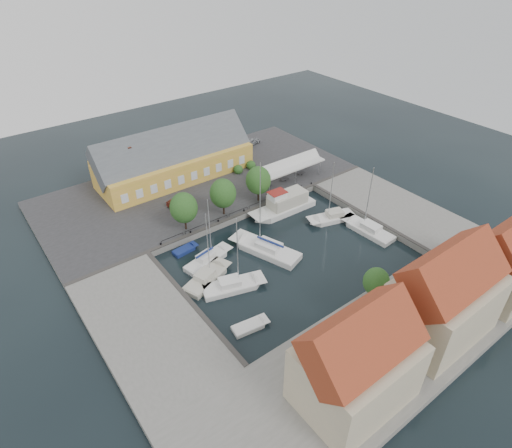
% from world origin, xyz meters
% --- Properties ---
extents(ground, '(140.00, 140.00, 0.00)m').
position_xyz_m(ground, '(0.00, 0.00, 0.00)').
color(ground, black).
rests_on(ground, ground).
extents(north_quay, '(56.00, 26.00, 1.00)m').
position_xyz_m(north_quay, '(0.00, 23.00, 0.50)').
color(north_quay, '#2D2D30').
rests_on(north_quay, ground).
extents(west_quay, '(12.00, 24.00, 1.00)m').
position_xyz_m(west_quay, '(-22.00, -2.00, 0.50)').
color(west_quay, slate).
rests_on(west_quay, ground).
extents(east_quay, '(12.00, 24.00, 1.00)m').
position_xyz_m(east_quay, '(22.00, -2.00, 0.50)').
color(east_quay, slate).
rests_on(east_quay, ground).
extents(south_bank, '(56.00, 14.00, 1.00)m').
position_xyz_m(south_bank, '(0.00, -21.00, 0.50)').
color(south_bank, slate).
rests_on(south_bank, ground).
extents(quay_edge_fittings, '(56.00, 24.72, 0.40)m').
position_xyz_m(quay_edge_fittings, '(0.02, 4.75, 1.06)').
color(quay_edge_fittings, '#383533').
rests_on(quay_edge_fittings, north_quay).
extents(warehouse, '(28.56, 14.00, 9.55)m').
position_xyz_m(warehouse, '(-2.60, 28.36, 4.43)').
color(warehouse, gold).
rests_on(warehouse, north_quay).
extents(tent_canopy, '(14.00, 4.00, 2.83)m').
position_xyz_m(tent_canopy, '(14.00, 14.50, 3.68)').
color(tent_canopy, silver).
rests_on(tent_canopy, north_quay).
extents(quay_trees, '(18.20, 4.20, 6.30)m').
position_xyz_m(quay_trees, '(-2.00, 12.00, 4.88)').
color(quay_trees, black).
rests_on(quay_trees, north_quay).
extents(car_silver, '(4.60, 2.90, 1.46)m').
position_xyz_m(car_silver, '(17.75, 31.02, 1.73)').
color(car_silver, '#999DA0').
rests_on(car_silver, north_quay).
extents(car_red, '(3.21, 5.05, 1.57)m').
position_xyz_m(car_red, '(-7.01, 17.34, 1.79)').
color(car_red, '#511B12').
rests_on(car_red, north_quay).
extents(center_sailboat, '(6.68, 11.43, 14.92)m').
position_xyz_m(center_sailboat, '(-1.84, 1.05, 0.36)').
color(center_sailboat, white).
rests_on(center_sailboat, ground).
extents(trawler, '(12.12, 3.89, 5.00)m').
position_xyz_m(trawler, '(7.48, 8.00, 1.02)').
color(trawler, white).
rests_on(trawler, ground).
extents(east_boat_b, '(8.40, 4.87, 11.07)m').
position_xyz_m(east_boat_b, '(12.03, 1.23, 0.26)').
color(east_boat_b, white).
rests_on(east_boat_b, ground).
extents(east_boat_c, '(3.41, 9.25, 11.51)m').
position_xyz_m(east_boat_c, '(14.02, -4.59, 0.26)').
color(east_boat_c, white).
rests_on(east_boat_c, ground).
extents(west_boat_a, '(8.16, 3.83, 10.61)m').
position_xyz_m(west_boat_a, '(-9.90, 4.28, 0.27)').
color(west_boat_a, white).
rests_on(west_boat_a, ground).
extents(west_boat_b, '(8.30, 5.40, 10.91)m').
position_xyz_m(west_boat_b, '(-12.07, 1.04, 0.26)').
color(west_boat_b, '#BCB9A9').
rests_on(west_boat_b, ground).
extents(west_boat_c, '(8.88, 5.08, 11.54)m').
position_xyz_m(west_boat_c, '(-10.18, -2.30, 0.26)').
color(west_boat_c, white).
rests_on(west_boat_c, ground).
extents(launch_sw, '(4.77, 2.38, 0.98)m').
position_xyz_m(launch_sw, '(-12.34, -9.18, 0.09)').
color(launch_sw, white).
rests_on(launch_sw, ground).
extents(launch_nw, '(4.03, 1.93, 0.88)m').
position_xyz_m(launch_nw, '(-11.29, 8.43, 0.09)').
color(launch_nw, navy).
rests_on(launch_nw, ground).
extents(townhouses, '(36.30, 8.50, 12.00)m').
position_xyz_m(townhouses, '(1.93, -23.24, 5.82)').
color(townhouses, '#B6AA8C').
rests_on(townhouses, south_bank).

